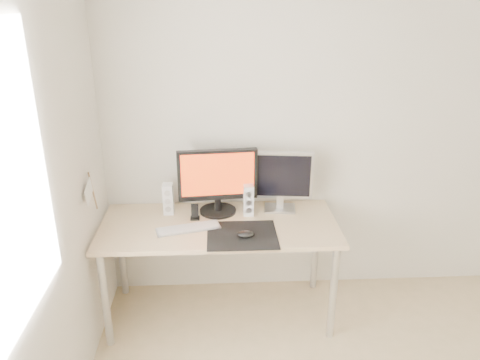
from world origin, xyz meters
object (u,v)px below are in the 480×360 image
speaker_left (168,199)px  keyboard (188,228)px  mouse (245,234)px  main_monitor (218,179)px  phone_dock (195,215)px  desk (219,234)px  second_monitor (281,178)px  speaker_right (248,200)px

speaker_left → keyboard: size_ratio=0.50×
mouse → speaker_left: size_ratio=0.50×
main_monitor → phone_dock: bearing=-148.3°
desk → keyboard: bearing=-160.4°
speaker_left → keyboard: (0.15, -0.25, -0.10)m
main_monitor → second_monitor: 0.44m
speaker_left → second_monitor: bearing=1.4°
second_monitor → phone_dock: second_monitor is taller
mouse → speaker_right: 0.35m
speaker_left → mouse: bearing=-36.5°
mouse → desk: bearing=129.2°
mouse → speaker_left: (-0.52, 0.38, 0.09)m
mouse → main_monitor: (-0.17, 0.38, 0.23)m
keyboard → phone_dock: size_ratio=3.85×
second_monitor → keyboard: size_ratio=1.03×
speaker_right → main_monitor: bearing=168.1°
main_monitor → mouse: bearing=-65.8°
main_monitor → desk: bearing=-88.7°
phone_dock → second_monitor: bearing=11.6°
mouse → second_monitor: bearing=56.0°
desk → second_monitor: second_monitor is taller
mouse → second_monitor: size_ratio=0.24×
mouse → speaker_right: bearing=83.0°
keyboard → phone_dock: bearing=75.2°
main_monitor → speaker_left: size_ratio=2.51×
main_monitor → second_monitor: size_ratio=1.22×
phone_dock → mouse: bearing=-40.2°
desk → keyboard: size_ratio=3.66×
second_monitor → mouse: bearing=-124.0°
desk → phone_dock: (-0.16, 0.08, 0.11)m
second_monitor → phone_dock: size_ratio=3.98×
keyboard → phone_dock: 0.16m
second_monitor → speaker_left: size_ratio=2.05×
speaker_right → phone_dock: size_ratio=1.94×
second_monitor → main_monitor: bearing=-176.7°
second_monitor → speaker_right: (-0.23, -0.07, -0.13)m
keyboard → phone_dock: (0.04, 0.15, 0.03)m
keyboard → main_monitor: bearing=51.1°
desk → phone_dock: phone_dock is taller
main_monitor → phone_dock: size_ratio=4.87×
speaker_left → desk: bearing=-27.1°
desk → main_monitor: main_monitor is taller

